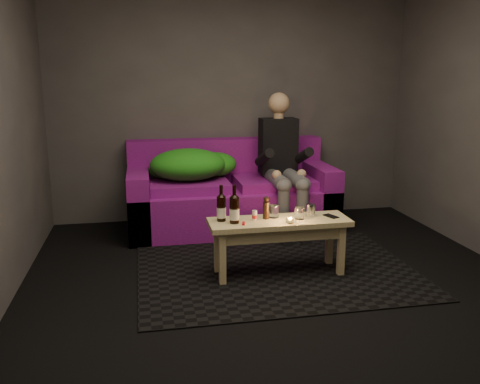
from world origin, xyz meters
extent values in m
plane|color=black|center=(0.00, 0.00, 0.00)|extent=(4.50, 4.50, 0.00)
plane|color=#444244|center=(0.00, 2.25, 1.30)|extent=(4.00, 0.00, 4.00)
cube|color=black|center=(0.06, 0.48, 0.01)|extent=(2.30, 1.68, 0.01)
cube|color=#6E0F72|center=(-0.10, 1.77, 0.22)|extent=(2.14, 0.96, 0.45)
cube|color=#6E0F72|center=(-0.10, 2.13, 0.69)|extent=(2.14, 0.24, 0.47)
cube|color=#6E0F72|center=(-1.07, 1.77, 0.33)|extent=(0.21, 0.96, 0.66)
cube|color=#6E0F72|center=(0.86, 1.77, 0.33)|extent=(0.21, 0.96, 0.66)
cube|color=#6E0F72|center=(-0.55, 1.72, 0.49)|extent=(0.80, 0.64, 0.11)
cube|color=#6E0F72|center=(0.35, 1.72, 0.49)|extent=(0.80, 0.64, 0.11)
ellipsoid|color=#20921A|center=(-0.56, 1.77, 0.71)|extent=(0.77, 0.60, 0.32)
ellipsoid|color=#20921A|center=(-0.26, 1.92, 0.67)|extent=(0.47, 0.39, 0.26)
ellipsoid|color=#20921A|center=(-0.79, 1.90, 0.63)|extent=(0.34, 0.28, 0.17)
cube|color=black|center=(0.42, 1.82, 0.87)|extent=(0.39, 0.24, 0.59)
sphere|color=tan|center=(0.42, 1.82, 1.32)|extent=(0.22, 0.22, 0.22)
cylinder|color=#4F4F59|center=(0.32, 1.49, 0.57)|extent=(0.15, 0.54, 0.15)
cylinder|color=#4F4F59|center=(0.51, 1.49, 0.57)|extent=(0.15, 0.54, 0.15)
cylinder|color=#4F4F59|center=(0.32, 1.23, 0.27)|extent=(0.12, 0.12, 0.55)
cylinder|color=#4F4F59|center=(0.51, 1.23, 0.27)|extent=(0.12, 0.12, 0.55)
cube|color=black|center=(0.32, 1.17, 0.03)|extent=(0.10, 0.24, 0.06)
cube|color=black|center=(0.51, 1.17, 0.03)|extent=(0.10, 0.24, 0.06)
cube|color=tan|center=(0.06, 0.43, 0.45)|extent=(1.15, 0.37, 0.04)
cube|color=tan|center=(0.06, 0.43, 0.38)|extent=(1.00, 0.29, 0.10)
cube|color=tan|center=(-0.43, 0.30, 0.21)|extent=(0.05, 0.05, 0.43)
cube|color=tan|center=(-0.44, 0.56, 0.21)|extent=(0.05, 0.05, 0.43)
cube|color=tan|center=(0.55, 0.30, 0.21)|extent=(0.05, 0.05, 0.43)
cube|color=tan|center=(0.55, 0.56, 0.21)|extent=(0.05, 0.05, 0.43)
cylinder|color=black|center=(-0.41, 0.48, 0.57)|extent=(0.07, 0.07, 0.20)
cylinder|color=white|center=(-0.41, 0.48, 0.54)|extent=(0.07, 0.07, 0.08)
cone|color=black|center=(-0.41, 0.48, 0.68)|extent=(0.07, 0.07, 0.03)
cylinder|color=black|center=(-0.41, 0.48, 0.72)|extent=(0.03, 0.03, 0.09)
cylinder|color=black|center=(-0.32, 0.40, 0.57)|extent=(0.07, 0.07, 0.21)
cylinder|color=white|center=(-0.32, 0.40, 0.54)|extent=(0.08, 0.08, 0.09)
cone|color=black|center=(-0.32, 0.40, 0.70)|extent=(0.07, 0.07, 0.03)
cylinder|color=black|center=(-0.32, 0.40, 0.73)|extent=(0.03, 0.03, 0.10)
cylinder|color=silver|center=(-0.15, 0.45, 0.51)|extent=(0.04, 0.04, 0.08)
cylinder|color=black|center=(-0.04, 0.47, 0.54)|extent=(0.07, 0.07, 0.14)
cylinder|color=white|center=(0.03, 0.50, 0.52)|extent=(0.10, 0.10, 0.10)
cylinder|color=white|center=(0.11, 0.32, 0.49)|extent=(0.06, 0.06, 0.05)
sphere|color=orange|center=(0.11, 0.32, 0.50)|extent=(0.02, 0.02, 0.02)
cylinder|color=white|center=(0.22, 0.41, 0.52)|extent=(0.08, 0.08, 0.10)
cylinder|color=silver|center=(0.34, 0.47, 0.52)|extent=(0.09, 0.09, 0.10)
cube|color=black|center=(0.50, 0.43, 0.47)|extent=(0.11, 0.15, 0.01)
cube|color=red|center=(-0.26, 0.35, 0.48)|extent=(0.04, 0.08, 0.01)
camera|label=1|loc=(-1.01, -3.39, 1.62)|focal=38.00mm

